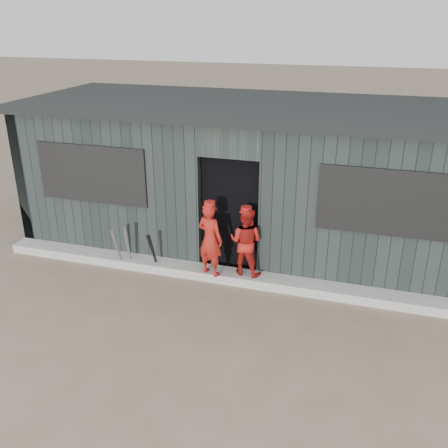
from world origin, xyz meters
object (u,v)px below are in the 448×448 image
(bat_right, at_px, (153,252))
(player_red_right, at_px, (246,241))
(player_red_left, at_px, (210,239))
(player_grey_back, at_px, (267,235))
(dugout, at_px, (251,176))
(bat_mid, at_px, (118,248))
(bat_left, at_px, (128,246))

(bat_right, height_order, player_red_right, player_red_right)
(player_red_left, height_order, player_grey_back, player_red_left)
(player_grey_back, xyz_separation_m, dugout, (-0.58, 1.11, 0.66))
(player_red_left, relative_size, player_grey_back, 0.97)
(bat_right, distance_m, player_red_left, 1.11)
(bat_mid, height_order, player_red_right, player_red_right)
(bat_left, relative_size, bat_right, 1.10)
(bat_mid, relative_size, dugout, 0.09)
(dugout, bearing_deg, bat_right, -124.77)
(player_grey_back, height_order, dugout, dugout)
(player_red_right, distance_m, dugout, 1.77)
(bat_left, xyz_separation_m, player_red_left, (1.50, -0.06, 0.36))
(player_grey_back, bearing_deg, player_red_left, 21.73)
(player_red_right, height_order, dugout, dugout)
(bat_left, distance_m, player_red_right, 2.06)
(player_grey_back, distance_m, dugout, 1.42)
(bat_right, xyz_separation_m, dugout, (1.23, 1.77, 0.93))
(player_red_right, height_order, player_grey_back, player_red_right)
(bat_left, bearing_deg, dugout, 46.22)
(bat_left, height_order, bat_right, bat_left)
(bat_left, height_order, player_red_left, player_red_left)
(player_grey_back, bearing_deg, bat_left, -4.91)
(bat_right, height_order, player_red_left, player_red_left)
(bat_right, xyz_separation_m, player_grey_back, (1.80, 0.65, 0.27))
(bat_left, bearing_deg, player_grey_back, 16.00)
(bat_right, xyz_separation_m, player_red_right, (1.57, 0.13, 0.36))
(player_red_left, xyz_separation_m, player_red_right, (0.53, 0.18, -0.05))
(bat_left, bearing_deg, player_red_right, 3.57)
(bat_mid, height_order, player_red_left, player_red_left)
(bat_mid, bearing_deg, player_grey_back, 17.05)
(player_red_right, bearing_deg, player_grey_back, -107.62)
(player_red_left, bearing_deg, player_red_right, -142.23)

